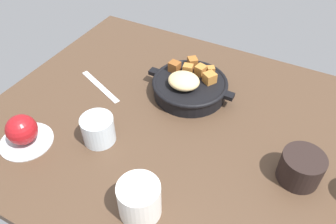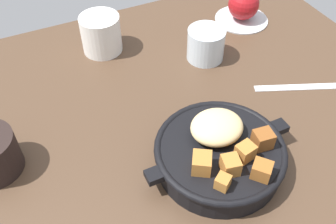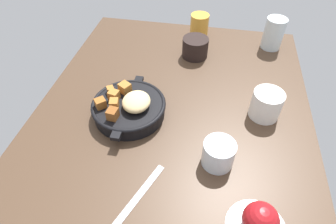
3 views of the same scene
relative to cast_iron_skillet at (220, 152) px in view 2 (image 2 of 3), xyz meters
The scene contains 7 objects.
ground_plane 13.18cm from the cast_iron_skillet, 109.27° to the left, with size 101.52×79.54×2.40cm, color #473323.
cast_iron_skillet is the anchor object (origin of this frame).
saucer_plate 44.00cm from the cast_iron_skillet, 52.10° to the left, with size 12.69×12.69×0.60cm, color #B7BABF.
red_apple 43.93cm from the cast_iron_skillet, 52.10° to the left, with size 7.25×7.25×7.25cm, color maroon.
butter_knife 25.85cm from the cast_iron_skillet, 20.74° to the left, with size 17.95×1.60×0.36cm, color silver.
water_glass_short 28.25cm from the cast_iron_skillet, 65.23° to the left, with size 7.84×7.84×6.77cm, color silver.
ceramic_mug_white 38.29cm from the cast_iron_skillet, 100.51° to the left, with size 8.46×8.46×8.11cm, color silver.
Camera 2 is at (-19.50, -42.40, 50.95)cm, focal length 41.07 mm.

